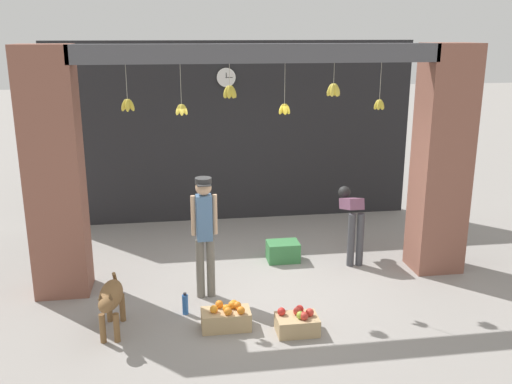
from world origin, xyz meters
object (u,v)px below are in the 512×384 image
Objects in this scene: dog at (111,298)px; worker_stooping at (352,216)px; shopkeeper at (204,228)px; produce_box_green at (283,251)px; fruit_crate_apples at (298,323)px; fruit_crate_oranges at (226,317)px; water_bottle at (185,304)px; wall_clock at (226,77)px.

dog is 0.89× the size of worker_stooping.
produce_box_green is at bearing -142.00° from shopkeeper.
shopkeeper is 1.73m from fruit_crate_apples.
produce_box_green reaches higher than fruit_crate_apples.
dog reaches higher than fruit_crate_oranges.
dog is at bearing -142.18° from produce_box_green.
fruit_crate_apples reaches higher than water_bottle.
dog is at bearing 176.56° from fruit_crate_oranges.
water_bottle is 4.56m from wall_clock.
shopkeeper is 2.51m from worker_stooping.
fruit_crate_oranges is 0.64m from water_bottle.
shopkeeper is 3.34× the size of fruit_crate_apples.
fruit_crate_apples is at bearing -85.10° from wall_clock.
wall_clock reaches higher than shopkeeper.
worker_stooping is 3.76× the size of water_bottle.
wall_clock is (-0.63, 2.16, 2.50)m from produce_box_green.
worker_stooping is 3.00× the size of wall_clock.
wall_clock is (-0.37, 4.35, 2.52)m from fruit_crate_apples.
wall_clock is at bearing 126.68° from worker_stooping.
fruit_crate_oranges is at bearing 99.61° from shopkeeper.
shopkeeper is 1.84m from produce_box_green.
fruit_crate_oranges is at bearing -138.77° from worker_stooping.
water_bottle is at bearing 115.22° from dog.
fruit_crate_apples is 1.73× the size of water_bottle.
produce_box_green is at bearing 173.77° from worker_stooping.
dog is 4.93m from wall_clock.
dog is 3.07m from produce_box_green.
fruit_crate_apples is at bearing -121.80° from worker_stooping.
dog is 1.38m from fruit_crate_oranges.
dog reaches higher than water_bottle.
wall_clock is (1.78, 4.04, 2.20)m from dog.
wall_clock reaches higher than dog.
shopkeeper reaches higher than fruit_crate_oranges.
fruit_crate_apples is at bearing 84.90° from dog.
dog is 1.93× the size of fruit_crate_apples.
fruit_crate_oranges is 1.64× the size of wall_clock.
worker_stooping is 1.83× the size of fruit_crate_oranges.
water_bottle is at bearing 152.90° from fruit_crate_apples.
wall_clock is (0.63, 3.23, 1.68)m from shopkeeper.
worker_stooping is at bearing 57.81° from fruit_crate_apples.
produce_box_green is at bearing 131.04° from dog.
worker_stooping is at bearing 28.42° from water_bottle.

